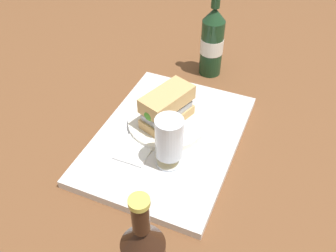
% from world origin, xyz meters
% --- Properties ---
extents(ground_plane, '(3.00, 3.00, 0.00)m').
position_xyz_m(ground_plane, '(0.00, 0.00, 0.00)').
color(ground_plane, brown).
extents(tray, '(0.44, 0.32, 0.02)m').
position_xyz_m(tray, '(0.00, 0.00, 0.01)').
color(tray, silver).
rests_on(tray, ground_plane).
extents(placemat, '(0.38, 0.27, 0.00)m').
position_xyz_m(placemat, '(0.00, 0.00, 0.02)').
color(placemat, silver).
rests_on(placemat, tray).
extents(plate, '(0.19, 0.19, 0.01)m').
position_xyz_m(plate, '(-0.03, -0.02, 0.03)').
color(plate, silver).
rests_on(plate, placemat).
extents(sandwich, '(0.14, 0.10, 0.08)m').
position_xyz_m(sandwich, '(-0.03, -0.02, 0.08)').
color(sandwich, tan).
rests_on(sandwich, plate).
extents(beer_glass, '(0.06, 0.06, 0.12)m').
position_xyz_m(beer_glass, '(0.08, 0.04, 0.09)').
color(beer_glass, silver).
rests_on(beer_glass, placemat).
extents(napkin_folded, '(0.09, 0.07, 0.01)m').
position_xyz_m(napkin_folded, '(0.07, -0.05, 0.02)').
color(napkin_folded, white).
rests_on(napkin_folded, placemat).
extents(second_bottle, '(0.07, 0.07, 0.27)m').
position_xyz_m(second_bottle, '(-0.32, -0.00, 0.10)').
color(second_bottle, '#19381E').
rests_on(second_bottle, ground_plane).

